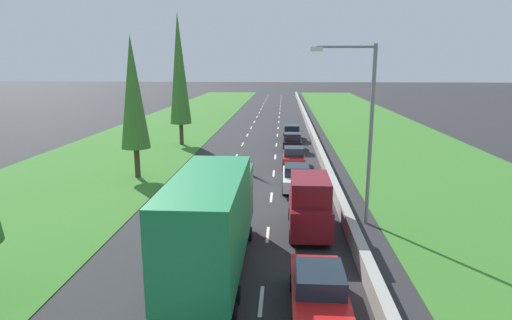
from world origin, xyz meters
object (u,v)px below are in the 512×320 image
object	(u,v)px
red_sedan_right_lane	(319,292)
black_sedan_right_lane	(292,133)
poplar_tree_second	(133,93)
poplar_tree_third	(179,69)
green_box_truck_centre_lane	(213,222)
white_sedan_right_lane	(296,177)
red_hatchback_right_lane	(294,158)
maroon_van_right_lane	(309,204)
street_light_mast	(364,122)
black_hatchback_right_lane	(292,142)

from	to	relation	value
red_sedan_right_lane	black_sedan_right_lane	world-z (taller)	same
red_sedan_right_lane	poplar_tree_second	distance (m)	21.22
poplar_tree_second	poplar_tree_third	bearing A→B (deg)	89.50
poplar_tree_second	poplar_tree_third	size ratio (longest dim) A/B	0.77
green_box_truck_centre_lane	white_sedan_right_lane	bearing A→B (deg)	73.81
red_hatchback_right_lane	poplar_tree_second	world-z (taller)	poplar_tree_second
maroon_van_right_lane	red_hatchback_right_lane	world-z (taller)	maroon_van_right_lane
red_sedan_right_lane	green_box_truck_centre_lane	size ratio (longest dim) A/B	0.48
poplar_tree_second	poplar_tree_third	world-z (taller)	poplar_tree_third
green_box_truck_centre_lane	poplar_tree_third	bearing A→B (deg)	105.65
poplar_tree_third	street_light_mast	xyz separation A→B (m)	(14.36, -21.55, -2.35)
black_hatchback_right_lane	street_light_mast	xyz separation A→B (m)	(3.13, -19.13, 4.40)
red_sedan_right_lane	green_box_truck_centre_lane	distance (m)	4.78
maroon_van_right_lane	red_hatchback_right_lane	distance (m)	13.46
poplar_tree_second	maroon_van_right_lane	bearing A→B (deg)	-39.35
red_hatchback_right_lane	poplar_tree_third	size ratio (longest dim) A/B	0.30
green_box_truck_centre_lane	poplar_tree_second	size ratio (longest dim) A/B	0.93
black_hatchback_right_lane	black_sedan_right_lane	xyz separation A→B (m)	(0.06, 6.03, -0.02)
black_sedan_right_lane	poplar_tree_third	bearing A→B (deg)	-162.29
red_hatchback_right_lane	black_hatchback_right_lane	xyz separation A→B (m)	(0.00, 7.08, 0.00)
poplar_tree_third	street_light_mast	size ratio (longest dim) A/B	1.45
red_sedan_right_lane	street_light_mast	bearing A→B (deg)	72.23
maroon_van_right_lane	poplar_tree_third	distance (m)	26.47
poplar_tree_third	white_sedan_right_lane	bearing A→B (deg)	-54.00
poplar_tree_third	maroon_van_right_lane	bearing A→B (deg)	-62.99
red_sedan_right_lane	black_sedan_right_lane	xyz separation A→B (m)	(-0.31, 33.75, 0.00)
red_hatchback_right_lane	black_sedan_right_lane	size ratio (longest dim) A/B	0.87
green_box_truck_centre_lane	street_light_mast	world-z (taller)	street_light_mast
white_sedan_right_lane	green_box_truck_centre_lane	bearing A→B (deg)	-106.19
black_sedan_right_lane	street_light_mast	xyz separation A→B (m)	(3.07, -25.15, 4.42)
black_hatchback_right_lane	poplar_tree_second	bearing A→B (deg)	-136.31
red_sedan_right_lane	white_sedan_right_lane	world-z (taller)	same
white_sedan_right_lane	black_sedan_right_lane	size ratio (longest dim) A/B	1.00
red_hatchback_right_lane	poplar_tree_second	xyz separation A→B (m)	(-11.34, -3.76, 5.24)
red_hatchback_right_lane	street_light_mast	distance (m)	13.21
maroon_van_right_lane	street_light_mast	size ratio (longest dim) A/B	0.54
poplar_tree_second	black_hatchback_right_lane	bearing A→B (deg)	43.69
black_sedan_right_lane	poplar_tree_second	distance (m)	21.03
red_sedan_right_lane	white_sedan_right_lane	size ratio (longest dim) A/B	1.00
maroon_van_right_lane	red_hatchback_right_lane	xyz separation A→B (m)	(-0.47, 13.44, -0.56)
green_box_truck_centre_lane	black_hatchback_right_lane	xyz separation A→B (m)	(3.48, 25.25, -1.35)
maroon_van_right_lane	green_box_truck_centre_lane	distance (m)	6.21
green_box_truck_centre_lane	poplar_tree_third	xyz separation A→B (m)	(-7.75, 27.67, 5.40)
poplar_tree_second	street_light_mast	distance (m)	16.70
red_sedan_right_lane	poplar_tree_third	world-z (taller)	poplar_tree_third
street_light_mast	poplar_tree_second	bearing A→B (deg)	150.19
white_sedan_right_lane	poplar_tree_second	bearing A→B (deg)	168.74
red_hatchback_right_lane	black_sedan_right_lane	world-z (taller)	red_hatchback_right_lane
red_hatchback_right_lane	maroon_van_right_lane	bearing A→B (deg)	-88.01
black_sedan_right_lane	poplar_tree_second	size ratio (longest dim) A/B	0.45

